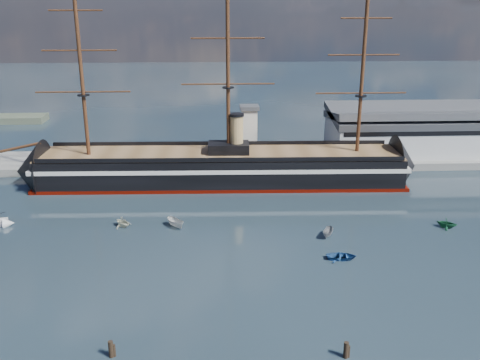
{
  "coord_description": "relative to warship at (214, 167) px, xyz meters",
  "views": [
    {
      "loc": [
        -6.43,
        -66.78,
        43.15
      ],
      "look_at": [
        -1.38,
        35.0,
        9.0
      ],
      "focal_mm": 40.0,
      "sensor_mm": 36.0,
      "label": 1
    }
  ],
  "objects": [
    {
      "name": "warship",
      "position": [
        0.0,
        0.0,
        0.0
      ],
      "size": [
        113.08,
        18.51,
        53.94
      ],
      "rotation": [
        0.0,
        0.0,
        -0.03
      ],
      "color": "black",
      "rests_on": "ground"
    },
    {
      "name": "motorboat_g",
      "position": [
        46.56,
        -30.35,
        -4.04
      ],
      "size": [
        5.54,
        6.75,
        2.29
      ],
      "primitive_type": "imported",
      "rotation": [
        0.0,
        0.0,
        1.03
      ],
      "color": "#165733",
      "rests_on": "ground"
    },
    {
      "name": "quay_tower",
      "position": [
        9.7,
        13.0,
        5.72
      ],
      "size": [
        5.0,
        5.0,
        15.0
      ],
      "color": "silver",
      "rests_on": "ground"
    },
    {
      "name": "piling_near_left",
      "position": [
        -13.29,
        -68.5,
        -4.04
      ],
      "size": [
        0.64,
        0.64,
        3.03
      ],
      "primitive_type": "cylinder",
      "color": "black",
      "rests_on": "ground"
    },
    {
      "name": "warehouse",
      "position": [
        64.7,
        20.0,
        3.95
      ],
      "size": [
        63.0,
        21.0,
        11.6
      ],
      "color": "#B7BABC",
      "rests_on": "ground"
    },
    {
      "name": "motorboat_d",
      "position": [
        -18.45,
        -26.63,
        -4.04
      ],
      "size": [
        6.41,
        6.49,
        2.33
      ],
      "primitive_type": "imported",
      "rotation": [
        0.0,
        0.0,
        0.8
      ],
      "color": "beige",
      "rests_on": "ground"
    },
    {
      "name": "piling_near_mid",
      "position": [
        16.56,
        -70.13,
        -4.04
      ],
      "size": [
        0.64,
        0.64,
        2.97
      ],
      "primitive_type": "cylinder",
      "color": "black",
      "rests_on": "ground"
    },
    {
      "name": "quay",
      "position": [
        16.7,
        16.0,
        -4.04
      ],
      "size": [
        180.0,
        18.0,
        2.0
      ],
      "primitive_type": "cube",
      "color": "slate",
      "rests_on": "ground"
    },
    {
      "name": "motorboat_c",
      "position": [
        21.9,
        -33.48,
        -4.04
      ],
      "size": [
        5.28,
        3.77,
        1.99
      ],
      "primitive_type": "imported",
      "rotation": [
        0.0,
        0.0,
        -0.44
      ],
      "color": "gray",
      "rests_on": "ground"
    },
    {
      "name": "motorboat_a",
      "position": [
        -7.68,
        -27.59,
        -4.04
      ],
      "size": [
        5.98,
        5.2,
        2.34
      ],
      "primitive_type": "imported",
      "rotation": [
        0.0,
        0.0,
        0.64
      ],
      "color": "silver",
      "rests_on": "ground"
    },
    {
      "name": "motorboat_b",
      "position": [
        22.35,
        -42.97,
        -4.04
      ],
      "size": [
        1.55,
        3.37,
        1.53
      ],
      "primitive_type": "imported",
      "rotation": [
        0.0,
        0.0,
        1.5
      ],
      "color": "navy",
      "rests_on": "ground"
    },
    {
      "name": "ground",
      "position": [
        6.7,
        -20.0,
        -4.04
      ],
      "size": [
        600.0,
        600.0,
        0.0
      ],
      "primitive_type": "plane",
      "color": "#1B242D",
      "rests_on": "ground"
    }
  ]
}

